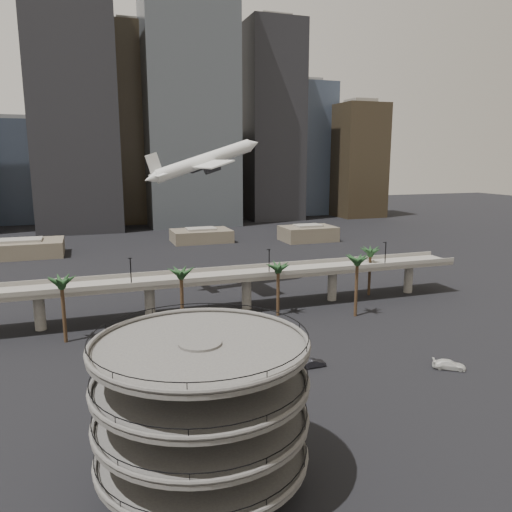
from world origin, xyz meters
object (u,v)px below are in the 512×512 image
object	(u,v)px
car_a	(281,375)
car_c	(449,365)
car_b	(313,363)
parking_ramp	(201,401)
overpass	(199,282)
airborne_jet	(204,161)

from	to	relation	value
car_a	car_c	bearing A→B (deg)	-108.32
car_b	parking_ramp	bearing A→B (deg)	133.39
parking_ramp	car_c	distance (m)	48.99
parking_ramp	car_a	bearing A→B (deg)	50.66
car_a	car_b	size ratio (longest dim) A/B	1.11
overpass	car_c	world-z (taller)	overpass
parking_ramp	overpass	world-z (taller)	parking_ramp
parking_ramp	overpass	size ratio (longest dim) A/B	0.17
car_a	car_b	world-z (taller)	car_a
parking_ramp	overpass	xyz separation A→B (m)	(13.00, 59.00, -2.50)
airborne_jet	car_a	xyz separation A→B (m)	(-1.09, -55.00, -32.63)
overpass	car_c	distance (m)	54.05
overpass	parking_ramp	bearing A→B (deg)	-102.43
car_a	car_c	xyz separation A→B (m)	(27.85, -5.14, -0.05)
overpass	car_c	xyz separation A→B (m)	(32.33, -42.80, -6.58)
overpass	car_b	xyz separation A→B (m)	(11.39, -34.84, -6.64)
car_a	overpass	bearing A→B (deg)	-1.07
parking_ramp	car_b	xyz separation A→B (m)	(24.39, 24.16, -9.14)
parking_ramp	overpass	bearing A→B (deg)	77.57
parking_ramp	car_a	world-z (taller)	parking_ramp
parking_ramp	car_b	bearing A→B (deg)	44.73
car_c	airborne_jet	bearing A→B (deg)	56.24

